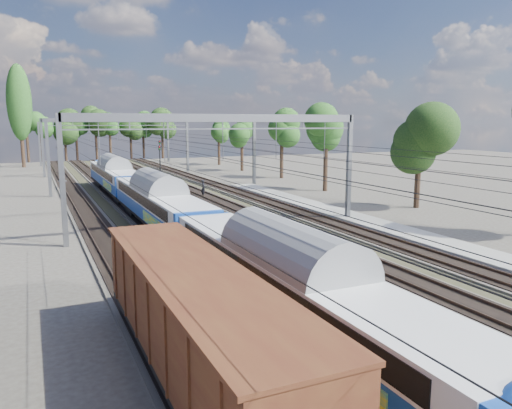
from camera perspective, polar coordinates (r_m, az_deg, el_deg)
name	(u,v)px	position (r m, az deg, el deg)	size (l,w,h in m)	color
track_bed	(173,202)	(52.93, -9.45, 0.24)	(21.00, 130.00, 0.34)	#47423A
platform	(436,242)	(36.92, 19.93, -4.08)	(3.00, 70.00, 0.30)	gray
catenary	(157,140)	(59.85, -11.23, 7.30)	(25.65, 130.00, 9.00)	slate
tree_belt	(149,123)	(99.73, -12.14, 9.06)	(39.40, 99.66, 11.99)	black
poplar	(19,103)	(103.61, -25.44, 10.42)	(4.40, 4.40, 19.04)	black
emu_train	(159,198)	(39.05, -11.00, 0.78)	(3.09, 65.41, 4.52)	black
freight_boxcar	(194,319)	(16.15, -7.07, -12.83)	(3.03, 14.61, 3.77)	black
worker	(203,188)	(56.76, -6.04, 1.85)	(0.73, 0.48, 2.01)	black
signal_near	(160,159)	(71.10, -10.93, 5.09)	(0.34, 0.31, 5.19)	black
signal_far	(160,151)	(91.16, -10.93, 5.99)	(0.35, 0.32, 5.17)	black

